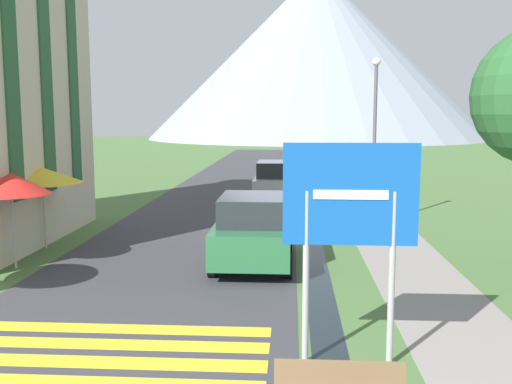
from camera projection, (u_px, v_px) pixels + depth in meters
ground_plane at (278, 204)px, 24.81m from camera, size 160.00×160.00×0.00m
road at (241, 178)px, 34.86m from camera, size 6.40×60.00×0.01m
footpath at (341, 179)px, 34.48m from camera, size 2.20×60.00×0.01m
drainage_channel at (302, 179)px, 34.63m from camera, size 0.60×60.00×0.00m
crosswalk_marking at (101, 353)px, 9.20m from camera, size 5.44×2.54×0.01m
mountain_distant at (317, 55)px, 96.21m from camera, size 56.69×56.69×28.12m
road_sign at (350, 216)px, 8.50m from camera, size 2.01×0.11×3.41m
parked_car_near at (253, 230)px, 14.53m from camera, size 1.99×3.88×1.82m
parked_car_far at (274, 182)px, 25.29m from camera, size 1.83×4.01×1.82m
cafe_chair_far_left at (7, 241)px, 15.14m from camera, size 0.40×0.40×0.85m
cafe_umbrella_middle_red at (11, 184)px, 14.06m from camera, size 1.90×1.90×2.42m
cafe_umbrella_rear_yellow at (42, 175)px, 16.24m from camera, size 2.26×2.26×2.35m
streetlamp at (375, 129)px, 19.51m from camera, size 0.28×0.28×5.76m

